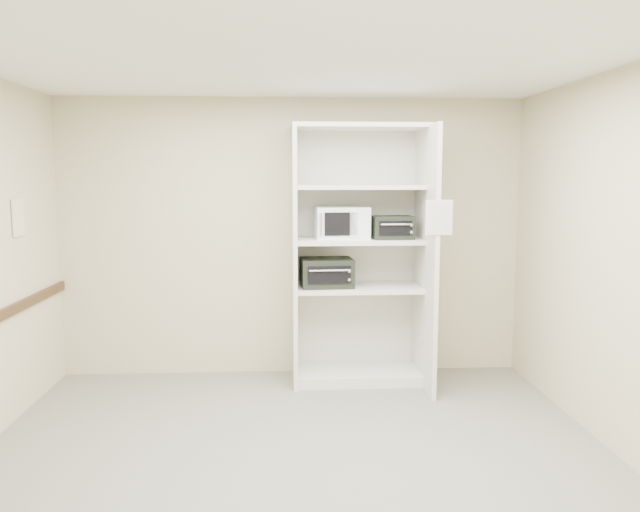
{
  "coord_description": "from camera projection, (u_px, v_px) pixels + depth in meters",
  "views": [
    {
      "loc": [
        -0.07,
        -4.1,
        1.94
      ],
      "look_at": [
        0.24,
        1.39,
        1.25
      ],
      "focal_mm": 35.0,
      "sensor_mm": 36.0,
      "label": 1
    }
  ],
  "objects": [
    {
      "name": "wall_front",
      "position": [
        305.0,
        350.0,
        2.15
      ],
      "size": [
        4.5,
        0.02,
        2.7
      ],
      "primitive_type": "cube",
      "color": "#C5BA94",
      "rests_on": "ground"
    },
    {
      "name": "toaster_oven_upper",
      "position": [
        392.0,
        227.0,
        5.8
      ],
      "size": [
        0.39,
        0.3,
        0.21
      ],
      "primitive_type": "cube",
      "rotation": [
        0.0,
        0.0,
        0.05
      ],
      "color": "black",
      "rests_on": "shelving_unit"
    },
    {
      "name": "microwave",
      "position": [
        342.0,
        222.0,
        5.85
      ],
      "size": [
        0.51,
        0.39,
        0.3
      ],
      "primitive_type": "cube",
      "rotation": [
        0.0,
        0.0,
        0.04
      ],
      "color": "white",
      "rests_on": "shelving_unit"
    },
    {
      "name": "paper_sign",
      "position": [
        439.0,
        217.0,
        5.23
      ],
      "size": [
        0.23,
        0.02,
        0.29
      ],
      "primitive_type": "cube",
      "rotation": [
        0.0,
        0.0,
        0.05
      ],
      "color": "white",
      "rests_on": "shelving_unit"
    },
    {
      "name": "wall_back",
      "position": [
        292.0,
        238.0,
        6.12
      ],
      "size": [
        4.5,
        0.02,
        2.7
      ],
      "primitive_type": "cube",
      "color": "#C5BA94",
      "rests_on": "ground"
    },
    {
      "name": "shelving_unit",
      "position": [
        363.0,
        263.0,
        5.89
      ],
      "size": [
        1.24,
        0.92,
        2.42
      ],
      "color": "silver",
      "rests_on": "floor"
    },
    {
      "name": "ceiling",
      "position": [
        295.0,
        57.0,
        3.96
      ],
      "size": [
        4.5,
        4.0,
        0.01
      ],
      "primitive_type": "cube",
      "color": "white"
    },
    {
      "name": "wall_poster",
      "position": [
        18.0,
        218.0,
        5.07
      ],
      "size": [
        0.01,
        0.22,
        0.3
      ],
      "primitive_type": "cube",
      "color": "silver",
      "rests_on": "wall_left"
    },
    {
      "name": "wall_right",
      "position": [
        625.0,
        264.0,
        4.26
      ],
      "size": [
        0.02,
        4.0,
        2.7
      ],
      "primitive_type": "cube",
      "color": "#C5BA94",
      "rests_on": "ground"
    },
    {
      "name": "toaster_oven_lower",
      "position": [
        327.0,
        273.0,
        5.84
      ],
      "size": [
        0.5,
        0.39,
        0.27
      ],
      "primitive_type": "cube",
      "rotation": [
        0.0,
        0.0,
        0.07
      ],
      "color": "black",
      "rests_on": "shelving_unit"
    },
    {
      "name": "floor",
      "position": [
        297.0,
        460.0,
        4.31
      ],
      "size": [
        4.5,
        4.0,
        0.01
      ],
      "primitive_type": "cube",
      "color": "slate",
      "rests_on": "ground"
    }
  ]
}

